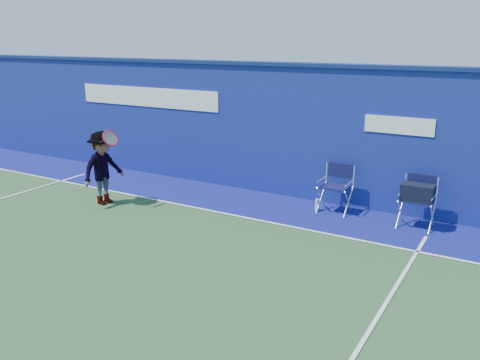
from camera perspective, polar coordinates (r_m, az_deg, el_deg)
The scene contains 8 objects.
ground at distance 8.84m, azimuth -15.95°, elevation -9.11°, with size 80.00×80.00×0.00m, color #2C4F2A.
stadium_wall at distance 12.37m, azimuth 1.02°, elevation 6.08°, with size 24.00×0.50×3.08m.
out_of_bounds_strip at distance 11.81m, azimuth -1.61°, elevation -2.11°, with size 24.00×1.80×0.01m, color navy.
court_lines at distance 9.22m, azimuth -13.27°, elevation -7.78°, with size 24.00×12.00×0.01m.
directors_chair_left at distance 11.04m, azimuth 10.61°, elevation -1.94°, with size 0.61×0.55×1.02m.
directors_chair_right at distance 10.52m, azimuth 19.22°, elevation -2.85°, with size 0.61×0.55×1.02m.
water_bottle at distance 11.09m, azimuth 8.62°, elevation -2.79°, with size 0.07×0.07×0.27m, color white.
tennis_player at distance 11.68m, azimuth -15.11°, elevation 1.34°, with size 0.87×1.10×1.73m.
Camera 1 is at (5.95, -5.44, 3.62)m, focal length 38.00 mm.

